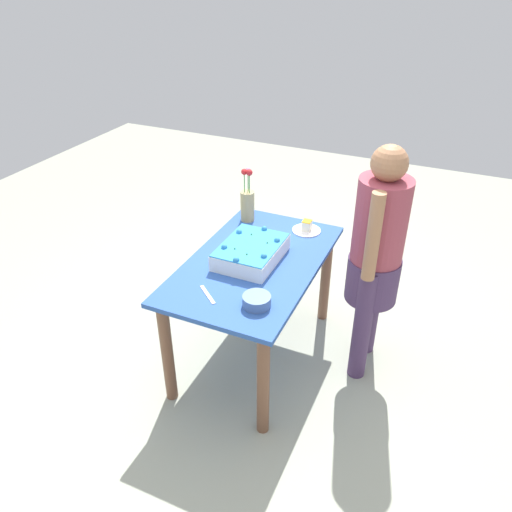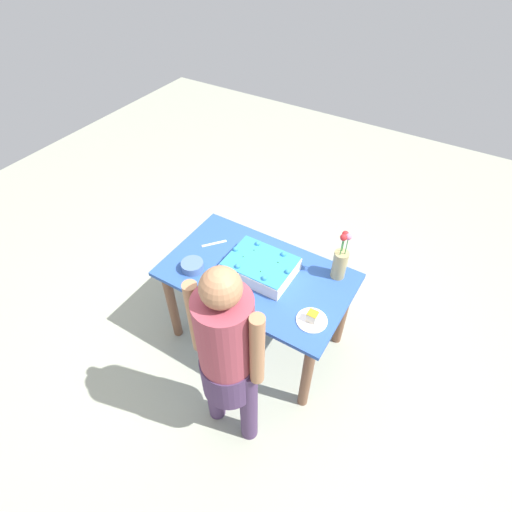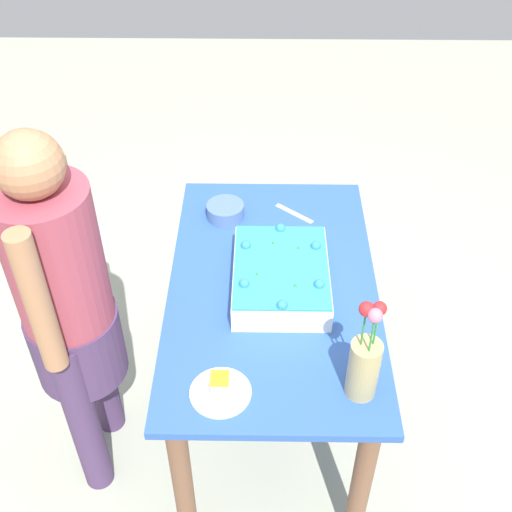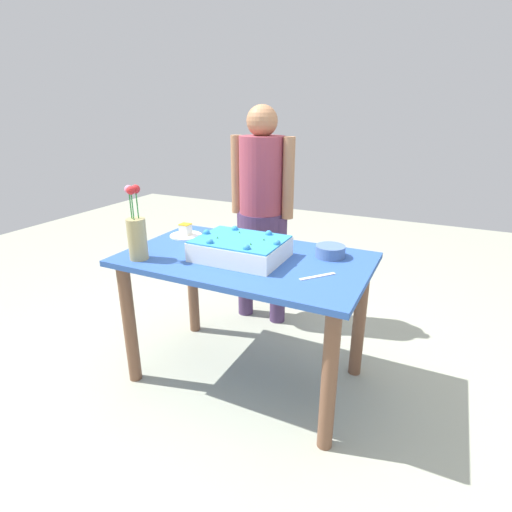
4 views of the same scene
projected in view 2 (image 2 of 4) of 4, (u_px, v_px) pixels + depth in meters
ground_plane at (257, 336)px, 3.22m from camera, size 8.00×8.00×0.00m
dining_table at (257, 287)px, 2.80m from camera, size 1.27×0.76×0.74m
sheet_cake at (261, 266)px, 2.68m from camera, size 0.45×0.34×0.13m
serving_plate_with_slice at (312, 319)px, 2.41m from camera, size 0.19×0.19×0.08m
cake_knife at (214, 244)px, 2.91m from camera, size 0.13×0.15×0.00m
flower_vase at (340, 262)px, 2.59m from camera, size 0.10×0.10×0.38m
fruit_bowl at (192, 266)px, 2.71m from camera, size 0.15×0.15×0.06m
person_standing at (227, 354)px, 2.13m from camera, size 0.45×0.31×1.49m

